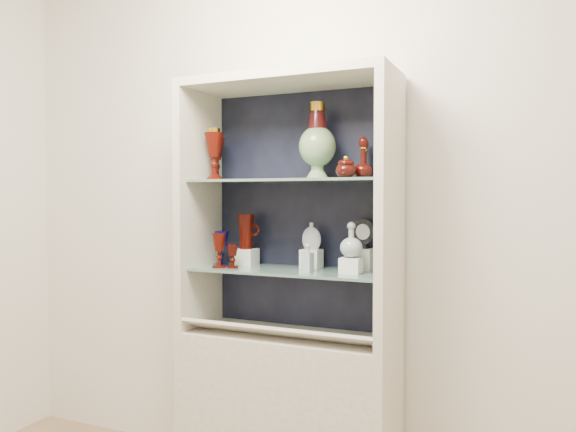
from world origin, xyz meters
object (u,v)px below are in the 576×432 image
at_px(clear_square_bottle, 308,258).
at_px(flat_flask, 311,236).
at_px(pedestal_lamp_left, 214,154).
at_px(pedestal_lamp_right, 216,157).
at_px(lidded_bowl, 346,167).
at_px(ruby_decanter_a, 363,155).
at_px(clear_round_decanter, 351,241).
at_px(ruby_decanter_b, 364,158).
at_px(ruby_goblet_small, 233,256).
at_px(cobalt_goblet, 222,248).
at_px(cameo_medallion, 364,233).
at_px(enamel_urn, 317,141).
at_px(ruby_goblet_tall, 219,250).
at_px(ruby_pitcher, 246,231).

xyz_separation_m(clear_square_bottle, flat_flask, (-0.03, 0.13, 0.09)).
relative_size(pedestal_lamp_left, pedestal_lamp_right, 1.06).
bearing_deg(lidded_bowl, ruby_decanter_a, 50.96).
relative_size(lidded_bowl, clear_round_decanter, 0.67).
xyz_separation_m(ruby_decanter_b, ruby_goblet_small, (-0.60, -0.17, -0.46)).
relative_size(ruby_decanter_b, flat_flask, 1.48).
distance_m(ruby_decanter_b, flat_flask, 0.44).
distance_m(pedestal_lamp_left, ruby_decanter_b, 0.73).
relative_size(cobalt_goblet, flat_flask, 1.30).
bearing_deg(pedestal_lamp_left, cameo_medallion, 11.23).
xyz_separation_m(ruby_goblet_small, clear_square_bottle, (0.38, 0.01, 0.01)).
height_order(clear_round_decanter, cameo_medallion, cameo_medallion).
xyz_separation_m(pedestal_lamp_left, enamel_urn, (0.51, 0.07, 0.05)).
height_order(ruby_goblet_tall, cameo_medallion, cameo_medallion).
relative_size(pedestal_lamp_left, enamel_urn, 0.71).
xyz_separation_m(pedestal_lamp_right, ruby_decanter_a, (0.78, -0.04, -0.02)).
distance_m(ruby_goblet_small, clear_round_decanter, 0.58).
bearing_deg(cameo_medallion, enamel_urn, -146.93).
bearing_deg(lidded_bowl, cameo_medallion, 78.40).
relative_size(enamel_urn, ruby_decanter_a, 1.71).
bearing_deg(clear_round_decanter, clear_square_bottle, -170.74).
distance_m(pedestal_lamp_right, lidded_bowl, 0.73).
bearing_deg(clear_round_decanter, ruby_goblet_small, -175.61).
relative_size(pedestal_lamp_left, ruby_decanter_a, 1.21).
xyz_separation_m(enamel_urn, clear_round_decanter, (0.19, -0.06, -0.45)).
distance_m(ruby_goblet_tall, clear_square_bottle, 0.45).
xyz_separation_m(ruby_decanter_a, cobalt_goblet, (-0.71, -0.03, -0.44)).
xyz_separation_m(ruby_pitcher, clear_square_bottle, (0.38, -0.12, -0.10)).
height_order(pedestal_lamp_right, cobalt_goblet, pedestal_lamp_right).
xyz_separation_m(pedestal_lamp_left, pedestal_lamp_right, (-0.04, 0.09, -0.01)).
distance_m(enamel_urn, ruby_decanter_b, 0.23).
xyz_separation_m(pedestal_lamp_right, ruby_goblet_small, (0.16, -0.12, -0.48)).
bearing_deg(enamel_urn, cobalt_goblet, -174.09).
bearing_deg(enamel_urn, lidded_bowl, -29.19).
relative_size(cobalt_goblet, ruby_goblet_tall, 1.03).
height_order(cobalt_goblet, ruby_goblet_tall, cobalt_goblet).
bearing_deg(flat_flask, ruby_goblet_tall, -161.40).
distance_m(ruby_decanter_a, flat_flask, 0.46).
relative_size(lidded_bowl, clear_square_bottle, 0.79).
distance_m(ruby_decanter_a, ruby_pitcher, 0.71).
height_order(ruby_decanter_b, cameo_medallion, ruby_decanter_b).
bearing_deg(ruby_pitcher, lidded_bowl, -19.02).
bearing_deg(clear_round_decanter, ruby_decanter_b, 80.37).
bearing_deg(cameo_medallion, cobalt_goblet, -155.97).
relative_size(ruby_goblet_tall, flat_flask, 1.26).
height_order(ruby_pitcher, clear_square_bottle, ruby_pitcher).
xyz_separation_m(ruby_decanter_b, flat_flask, (-0.25, -0.03, -0.36)).
xyz_separation_m(ruby_decanter_a, flat_flask, (-0.27, 0.06, -0.37)).
xyz_separation_m(lidded_bowl, cameo_medallion, (0.03, 0.16, -0.30)).
relative_size(ruby_decanter_a, ruby_pitcher, 1.19).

